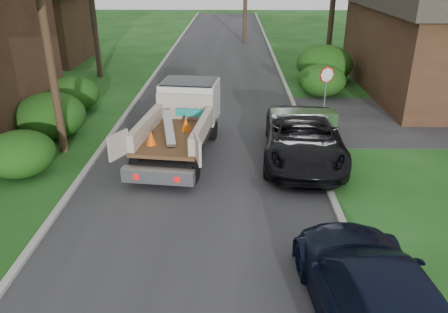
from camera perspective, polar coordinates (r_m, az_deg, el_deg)
ground at (r=12.39m, az=-3.68°, el=-8.72°), size 120.00×120.00×0.00m
road at (r=21.47m, az=-1.53°, el=5.88°), size 8.00×90.00×0.02m
curb_left at (r=22.03m, az=-12.30°, el=5.95°), size 0.20×90.00×0.12m
curb_right at (r=21.65m, az=9.43°, el=5.87°), size 0.20×90.00×0.12m
stop_sign at (r=20.43m, az=13.22°, el=9.48°), size 0.71×0.32×2.48m
utility_pole at (r=16.75m, az=-22.63°, el=17.09°), size 2.42×1.25×10.00m
house_left_far at (r=35.67m, az=-23.78°, el=16.26°), size 7.56×7.56×6.00m
hedge_left_a at (r=16.32m, az=-25.10°, el=0.34°), size 2.34×2.34×1.53m
hedge_left_b at (r=19.35m, az=-21.75°, el=4.98°), size 2.86×2.86×1.87m
hedge_left_c at (r=22.59m, az=-19.22°, el=7.71°), size 2.60×2.60×1.70m
hedge_right_a at (r=24.57m, az=12.62°, el=9.70°), size 2.60×2.60×1.70m
hedge_right_b at (r=27.52m, az=12.99°, el=11.72°), size 3.38×3.38×2.21m
flatbed_truck at (r=17.05m, az=-5.24°, el=5.41°), size 3.26×6.45×2.35m
black_pickup at (r=16.20m, az=10.36°, el=2.45°), size 3.33×6.30×1.69m
navy_suv at (r=9.24m, az=19.35°, el=-16.98°), size 2.79×5.92×1.67m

